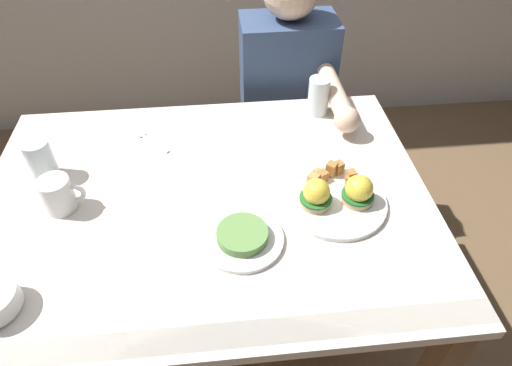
{
  "coord_description": "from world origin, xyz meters",
  "views": [
    {
      "loc": [
        0.05,
        -0.84,
        1.57
      ],
      "look_at": [
        0.13,
        0.0,
        0.78
      ],
      "focal_mm": 31.02,
      "sensor_mm": 36.0,
      "label": 1
    }
  ],
  "objects_px": {
    "fork": "(150,140)",
    "dining_table": "(209,224)",
    "coffee_mug": "(58,194)",
    "water_glass_far": "(318,99)",
    "side_plate": "(242,237)",
    "diner_person": "(288,98)",
    "water_glass_near": "(42,162)",
    "eggs_benedict_plate": "(336,196)"
  },
  "relations": [
    {
      "from": "coffee_mug",
      "to": "water_glass_near",
      "type": "distance_m",
      "value": 0.15
    },
    {
      "from": "dining_table",
      "to": "water_glass_far",
      "type": "bearing_deg",
      "value": 44.25
    },
    {
      "from": "coffee_mug",
      "to": "side_plate",
      "type": "distance_m",
      "value": 0.48
    },
    {
      "from": "water_glass_near",
      "to": "water_glass_far",
      "type": "xyz_separation_m",
      "value": [
        0.82,
        0.23,
        0.0
      ]
    },
    {
      "from": "water_glass_far",
      "to": "side_plate",
      "type": "xyz_separation_m",
      "value": [
        -0.29,
        -0.52,
        -0.04
      ]
    },
    {
      "from": "water_glass_far",
      "to": "eggs_benedict_plate",
      "type": "bearing_deg",
      "value": -95.07
    },
    {
      "from": "dining_table",
      "to": "side_plate",
      "type": "bearing_deg",
      "value": -61.75
    },
    {
      "from": "eggs_benedict_plate",
      "to": "water_glass_far",
      "type": "xyz_separation_m",
      "value": [
        0.04,
        0.42,
        0.03
      ]
    },
    {
      "from": "dining_table",
      "to": "water_glass_near",
      "type": "xyz_separation_m",
      "value": [
        -0.44,
        0.13,
        0.16
      ]
    },
    {
      "from": "dining_table",
      "to": "diner_person",
      "type": "relative_size",
      "value": 1.05
    },
    {
      "from": "water_glass_far",
      "to": "water_glass_near",
      "type": "bearing_deg",
      "value": -164.08
    },
    {
      "from": "dining_table",
      "to": "eggs_benedict_plate",
      "type": "bearing_deg",
      "value": -9.27
    },
    {
      "from": "fork",
      "to": "side_plate",
      "type": "distance_m",
      "value": 0.49
    },
    {
      "from": "water_glass_near",
      "to": "fork",
      "type": "bearing_deg",
      "value": 25.88
    },
    {
      "from": "fork",
      "to": "water_glass_far",
      "type": "height_order",
      "value": "water_glass_far"
    },
    {
      "from": "water_glass_near",
      "to": "dining_table",
      "type": "bearing_deg",
      "value": -16.72
    },
    {
      "from": "coffee_mug",
      "to": "water_glass_far",
      "type": "height_order",
      "value": "water_glass_far"
    },
    {
      "from": "diner_person",
      "to": "dining_table",
      "type": "bearing_deg",
      "value": -117.94
    },
    {
      "from": "water_glass_far",
      "to": "diner_person",
      "type": "height_order",
      "value": "diner_person"
    },
    {
      "from": "diner_person",
      "to": "fork",
      "type": "bearing_deg",
      "value": -145.43
    },
    {
      "from": "water_glass_near",
      "to": "water_glass_far",
      "type": "distance_m",
      "value": 0.85
    },
    {
      "from": "eggs_benedict_plate",
      "to": "water_glass_far",
      "type": "distance_m",
      "value": 0.42
    },
    {
      "from": "side_plate",
      "to": "eggs_benedict_plate",
      "type": "bearing_deg",
      "value": 22.27
    },
    {
      "from": "dining_table",
      "to": "fork",
      "type": "distance_m",
      "value": 0.33
    },
    {
      "from": "dining_table",
      "to": "eggs_benedict_plate",
      "type": "relative_size",
      "value": 4.44
    },
    {
      "from": "eggs_benedict_plate",
      "to": "water_glass_near",
      "type": "bearing_deg",
      "value": 166.46
    },
    {
      "from": "water_glass_near",
      "to": "diner_person",
      "type": "distance_m",
      "value": 0.9
    },
    {
      "from": "eggs_benedict_plate",
      "to": "side_plate",
      "type": "distance_m",
      "value": 0.27
    },
    {
      "from": "eggs_benedict_plate",
      "to": "diner_person",
      "type": "distance_m",
      "value": 0.67
    },
    {
      "from": "coffee_mug",
      "to": "diner_person",
      "type": "bearing_deg",
      "value": 41.12
    },
    {
      "from": "dining_table",
      "to": "side_plate",
      "type": "xyz_separation_m",
      "value": [
        0.09,
        -0.16,
        0.12
      ]
    },
    {
      "from": "dining_table",
      "to": "water_glass_far",
      "type": "height_order",
      "value": "water_glass_far"
    },
    {
      "from": "fork",
      "to": "diner_person",
      "type": "xyz_separation_m",
      "value": [
        0.49,
        0.33,
        -0.09
      ]
    },
    {
      "from": "dining_table",
      "to": "diner_person",
      "type": "xyz_separation_m",
      "value": [
        0.32,
        0.6,
        0.02
      ]
    },
    {
      "from": "eggs_benedict_plate",
      "to": "water_glass_near",
      "type": "distance_m",
      "value": 0.8
    },
    {
      "from": "fork",
      "to": "dining_table",
      "type": "bearing_deg",
      "value": -57.78
    },
    {
      "from": "eggs_benedict_plate",
      "to": "fork",
      "type": "distance_m",
      "value": 0.6
    },
    {
      "from": "coffee_mug",
      "to": "water_glass_far",
      "type": "distance_m",
      "value": 0.83
    },
    {
      "from": "water_glass_far",
      "to": "side_plate",
      "type": "bearing_deg",
      "value": -118.95
    },
    {
      "from": "side_plate",
      "to": "water_glass_far",
      "type": "bearing_deg",
      "value": 61.05
    },
    {
      "from": "coffee_mug",
      "to": "fork",
      "type": "distance_m",
      "value": 0.34
    },
    {
      "from": "coffee_mug",
      "to": "eggs_benedict_plate",
      "type": "bearing_deg",
      "value": -4.49
    }
  ]
}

